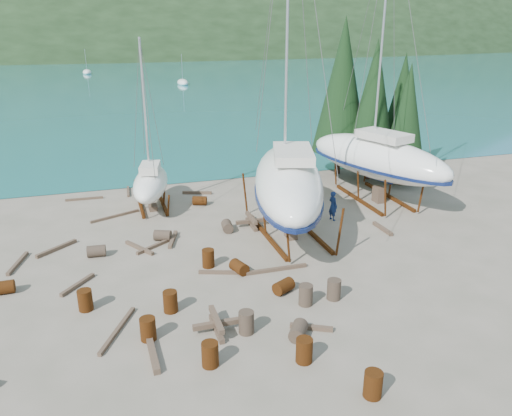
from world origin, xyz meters
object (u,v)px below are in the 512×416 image
object	(u,v)px
large_sailboat_near	(288,181)
small_sailboat_shore	(151,183)
worker	(333,206)
large_sailboat_far	(377,157)

from	to	relation	value
large_sailboat_near	small_sailboat_shore	distance (m)	9.29
large_sailboat_near	worker	size ratio (longest dim) A/B	10.74
large_sailboat_near	large_sailboat_far	world-z (taller)	large_sailboat_near
large_sailboat_near	worker	distance (m)	4.12
large_sailboat_near	large_sailboat_far	distance (m)	8.42
large_sailboat_near	large_sailboat_far	bearing A→B (deg)	44.04
large_sailboat_near	worker	world-z (taller)	large_sailboat_near
small_sailboat_shore	worker	distance (m)	11.22
large_sailboat_near	large_sailboat_far	xyz separation A→B (m)	(7.54, 3.74, -0.20)
large_sailboat_far	worker	xyz separation A→B (m)	(-4.23, -2.56, -1.97)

